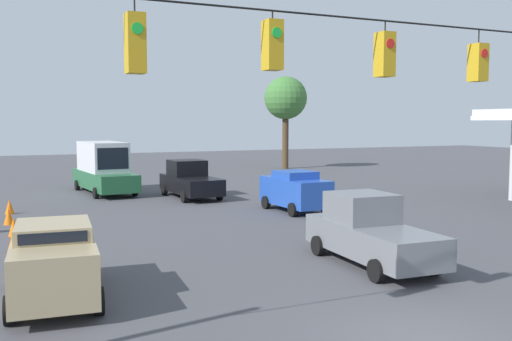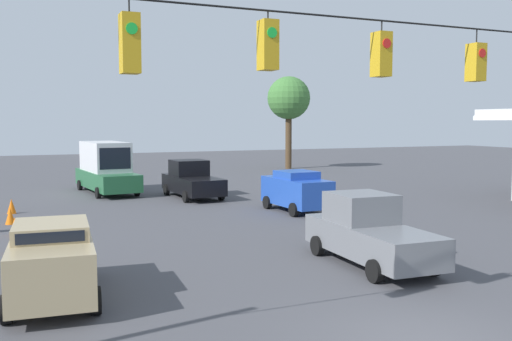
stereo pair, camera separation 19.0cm
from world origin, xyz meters
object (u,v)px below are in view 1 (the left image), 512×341
at_px(traffic_cone_fifth, 9,216).
at_px(traffic_cone_third, 13,243).
at_px(traffic_cone_second, 17,263).
at_px(tree_horizon_left, 286,99).
at_px(box_truck_green_withflow_deep, 104,168).
at_px(pickup_truck_grey_crossing_near, 370,232).
at_px(sedan_blue_oncoming_far, 295,190).
at_px(traffic_cone_fourth, 14,227).
at_px(sedan_tan_parked_shoulder, 54,260).
at_px(traffic_cone_farthest, 9,207).
at_px(overhead_signal_span, 379,103).
at_px(traffic_cone_nearest, 21,291).
at_px(pickup_truck_black_oncoming_deep, 190,180).

bearing_deg(traffic_cone_fifth, traffic_cone_third, 90.17).
relative_size(traffic_cone_second, tree_horizon_left, 0.08).
relative_size(traffic_cone_fifth, tree_horizon_left, 0.08).
bearing_deg(box_truck_green_withflow_deep, pickup_truck_grey_crossing_near, 101.60).
bearing_deg(box_truck_green_withflow_deep, sedan_blue_oncoming_far, 122.56).
relative_size(sedan_blue_oncoming_far, traffic_cone_fourth, 5.84).
xyz_separation_m(traffic_cone_second, traffic_cone_fifth, (0.04, -8.81, 0.00)).
xyz_separation_m(sedan_tan_parked_shoulder, traffic_cone_second, (0.75, -2.75, -0.64)).
bearing_deg(traffic_cone_farthest, traffic_cone_third, 89.43).
xyz_separation_m(sedan_tan_parked_shoulder, traffic_cone_farthest, (0.68, -14.56, -0.64)).
bearing_deg(tree_horizon_left, pickup_truck_grey_crossing_near, 66.59).
bearing_deg(traffic_cone_second, traffic_cone_fifth, -89.76).
relative_size(sedan_tan_parked_shoulder, traffic_cone_fifth, 6.60).
distance_m(traffic_cone_fourth, tree_horizon_left, 33.74).
bearing_deg(tree_horizon_left, traffic_cone_farthest, 36.36).
height_order(overhead_signal_span, sedan_blue_oncoming_far, overhead_signal_span).
height_order(traffic_cone_nearest, traffic_cone_farthest, same).
xyz_separation_m(pickup_truck_black_oncoming_deep, traffic_cone_second, (9.62, 13.89, -0.62)).
distance_m(sedan_tan_parked_shoulder, traffic_cone_fifth, 11.61).
bearing_deg(traffic_cone_fifth, traffic_cone_second, 90.24).
bearing_deg(pickup_truck_black_oncoming_deep, sedan_blue_oncoming_far, 113.70).
distance_m(overhead_signal_span, traffic_cone_nearest, 9.32).
xyz_separation_m(pickup_truck_grey_crossing_near, tree_horizon_left, (-13.98, -32.30, 5.40)).
bearing_deg(traffic_cone_fifth, traffic_cone_nearest, 90.07).
bearing_deg(box_truck_green_withflow_deep, traffic_cone_nearest, 75.24).
distance_m(sedan_blue_oncoming_far, traffic_cone_fourth, 12.63).
bearing_deg(traffic_cone_nearest, pickup_truck_grey_crossing_near, 179.44).
bearing_deg(traffic_cone_farthest, traffic_cone_fifth, 88.03).
relative_size(traffic_cone_nearest, traffic_cone_third, 1.00).
height_order(sedan_blue_oncoming_far, traffic_cone_farthest, sedan_blue_oncoming_far).
relative_size(pickup_truck_grey_crossing_near, traffic_cone_nearest, 7.45).
xyz_separation_m(traffic_cone_third, tree_horizon_left, (-23.86, -26.26, 6.02)).
bearing_deg(pickup_truck_grey_crossing_near, traffic_cone_nearest, -0.56).
bearing_deg(sedan_tan_parked_shoulder, tree_horizon_left, -125.76).
relative_size(box_truck_green_withflow_deep, traffic_cone_fourth, 10.11).
bearing_deg(traffic_cone_nearest, sedan_tan_parked_shoulder, -169.44).
xyz_separation_m(traffic_cone_fifth, traffic_cone_farthest, (-0.10, -2.99, 0.00)).
xyz_separation_m(sedan_tan_parked_shoulder, traffic_cone_fifth, (0.79, -11.57, -0.64)).
height_order(sedan_blue_oncoming_far, traffic_cone_fourth, sedan_blue_oncoming_far).
bearing_deg(traffic_cone_second, box_truck_green_withflow_deep, -106.93).
bearing_deg(overhead_signal_span, sedan_blue_oncoming_far, -111.86).
distance_m(sedan_blue_oncoming_far, traffic_cone_third, 13.29).
distance_m(pickup_truck_black_oncoming_deep, traffic_cone_fourth, 12.31).
height_order(traffic_cone_second, traffic_cone_fourth, same).
bearing_deg(tree_horizon_left, traffic_cone_nearest, 53.46).
height_order(sedan_tan_parked_shoulder, traffic_cone_nearest, sedan_tan_parked_shoulder).
distance_m(box_truck_green_withflow_deep, traffic_cone_farthest, 8.44).
xyz_separation_m(box_truck_green_withflow_deep, tree_horizon_left, (-18.32, -11.18, 4.86)).
xyz_separation_m(sedan_blue_oncoming_far, traffic_cone_nearest, (12.70, 9.83, -0.67)).
bearing_deg(traffic_cone_farthest, tree_horizon_left, -143.64).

